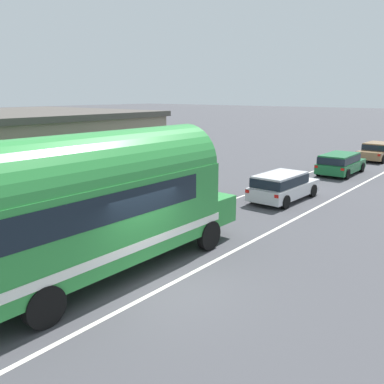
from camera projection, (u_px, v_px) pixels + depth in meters
The scene contains 6 objects.
ground_plane at pixel (165, 287), 11.19m from camera, with size 300.00×300.00×0.00m, color #424247.
lane_markings at pixel (297, 195), 21.34m from camera, with size 3.98×80.00×0.01m.
painted_bus at pixel (85, 201), 11.07m from camera, with size 2.61×10.66×4.12m.
car_lead at pixel (282, 185), 20.07m from camera, with size 1.95×4.39×1.37m.
car_second at pixel (340, 162), 26.60m from camera, with size 2.07×4.52×1.37m.
car_third at pixel (378, 150), 32.56m from camera, with size 2.14×4.88×1.37m.
Camera 1 is at (7.05, -7.52, 5.12)m, focal length 38.57 mm.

